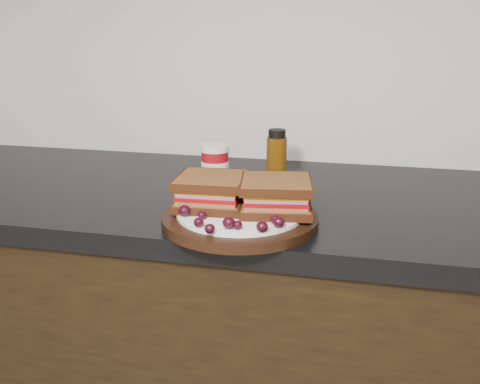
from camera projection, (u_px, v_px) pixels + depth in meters
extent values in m
cube|color=black|center=(229.00, 375.00, 1.30)|extent=(3.96, 0.58, 0.86)
cube|color=black|center=(228.00, 199.00, 1.17)|extent=(3.98, 0.60, 0.04)
cylinder|color=black|center=(240.00, 219.00, 0.96)|extent=(0.28, 0.28, 0.02)
ellipsoid|color=black|center=(185.00, 211.00, 0.93)|extent=(0.02, 0.02, 0.02)
ellipsoid|color=black|center=(202.00, 215.00, 0.91)|extent=(0.02, 0.02, 0.01)
ellipsoid|color=black|center=(199.00, 222.00, 0.88)|extent=(0.02, 0.02, 0.02)
ellipsoid|color=black|center=(210.00, 229.00, 0.85)|extent=(0.02, 0.02, 0.02)
ellipsoid|color=black|center=(229.00, 223.00, 0.87)|extent=(0.02, 0.02, 0.02)
ellipsoid|color=black|center=(238.00, 225.00, 0.87)|extent=(0.02, 0.02, 0.01)
ellipsoid|color=black|center=(262.00, 227.00, 0.85)|extent=(0.02, 0.02, 0.02)
ellipsoid|color=black|center=(279.00, 222.00, 0.87)|extent=(0.02, 0.02, 0.02)
ellipsoid|color=black|center=(275.00, 220.00, 0.89)|extent=(0.02, 0.02, 0.02)
ellipsoid|color=black|center=(269.00, 210.00, 0.93)|extent=(0.02, 0.02, 0.02)
ellipsoid|color=black|center=(288.00, 207.00, 0.95)|extent=(0.02, 0.02, 0.02)
ellipsoid|color=black|center=(274.00, 206.00, 0.96)|extent=(0.02, 0.02, 0.01)
ellipsoid|color=black|center=(275.00, 203.00, 0.98)|extent=(0.02, 0.02, 0.02)
ellipsoid|color=black|center=(211.00, 198.00, 1.00)|extent=(0.02, 0.02, 0.02)
ellipsoid|color=black|center=(202.00, 200.00, 0.99)|extent=(0.02, 0.02, 0.02)
ellipsoid|color=black|center=(205.00, 205.00, 0.96)|extent=(0.02, 0.02, 0.02)
ellipsoid|color=black|center=(220.00, 197.00, 1.01)|extent=(0.02, 0.02, 0.02)
ellipsoid|color=black|center=(212.00, 199.00, 0.99)|extent=(0.02, 0.02, 0.02)
ellipsoid|color=black|center=(193.00, 204.00, 0.96)|extent=(0.02, 0.02, 0.02)
cylinder|color=maroon|center=(215.00, 165.00, 1.18)|extent=(0.08, 0.08, 0.09)
cylinder|color=#4C2B07|center=(277.00, 158.00, 1.18)|extent=(0.05, 0.05, 0.13)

